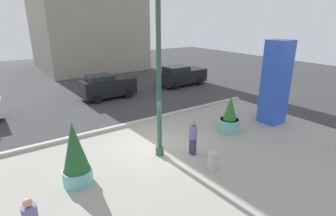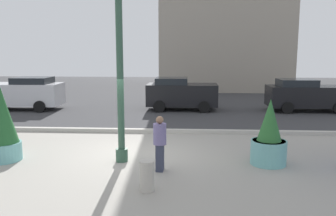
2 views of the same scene
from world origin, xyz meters
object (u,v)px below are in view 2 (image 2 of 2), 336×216
at_px(pedestrian_crossing, 160,141).
at_px(car_passing_lane, 307,95).
at_px(concrete_bollard, 147,176).
at_px(car_curb_west, 23,93).
at_px(lamp_post, 119,35).
at_px(car_curb_east, 181,94).
at_px(potted_plant_by_pillar, 2,124).
at_px(potted_plant_curbside, 269,138).

bearing_deg(pedestrian_crossing, car_passing_lane, 54.97).
distance_m(concrete_bollard, pedestrian_crossing, 1.51).
height_order(car_curb_west, car_passing_lane, car_curb_west).
xyz_separation_m(lamp_post, car_curb_east, (1.56, 9.58, -2.84)).
bearing_deg(car_curb_east, pedestrian_crossing, -91.87).
distance_m(potted_plant_by_pillar, car_curb_west, 10.03).
height_order(potted_plant_by_pillar, car_passing_lane, potted_plant_by_pillar).
bearing_deg(concrete_bollard, pedestrian_crossing, 82.30).
height_order(potted_plant_curbside, pedestrian_crossing, potted_plant_curbside).
bearing_deg(car_curb_west, concrete_bollard, -53.49).
xyz_separation_m(car_passing_lane, pedestrian_crossing, (-7.27, -10.37, -0.04)).
bearing_deg(lamp_post, potted_plant_curbside, -0.02).
bearing_deg(pedestrian_crossing, lamp_post, 146.95).
bearing_deg(car_curb_west, car_passing_lane, 1.43).
height_order(potted_plant_by_pillar, concrete_bollard, potted_plant_by_pillar).
bearing_deg(car_curb_west, potted_plant_by_pillar, -67.79).
height_order(lamp_post, potted_plant_by_pillar, lamp_post).
bearing_deg(lamp_post, car_curb_east, 80.76).
relative_size(car_curb_west, pedestrian_crossing, 2.85).
height_order(lamp_post, pedestrian_crossing, lamp_post).
xyz_separation_m(lamp_post, pedestrian_crossing, (1.22, -0.79, -2.91)).
xyz_separation_m(lamp_post, concrete_bollard, (1.03, -2.21, -3.39)).
relative_size(potted_plant_curbside, car_passing_lane, 0.44).
relative_size(potted_plant_by_pillar, potted_plant_curbside, 1.23).
distance_m(concrete_bollard, car_curb_west, 14.18).
xyz_separation_m(lamp_post, potted_plant_curbside, (4.35, -0.00, -2.98)).
height_order(potted_plant_curbside, concrete_bollard, potted_plant_curbside).
distance_m(car_curb_west, pedestrian_crossing, 13.18).
xyz_separation_m(lamp_post, potted_plant_by_pillar, (-3.61, -0.11, -2.64)).
bearing_deg(pedestrian_crossing, car_curb_west, 130.86).
xyz_separation_m(potted_plant_curbside, car_passing_lane, (4.14, 9.58, 0.11)).
bearing_deg(car_curb_east, potted_plant_by_pillar, -118.11).
bearing_deg(car_passing_lane, potted_plant_by_pillar, -141.34).
bearing_deg(car_curb_east, car_curb_west, -177.46).
distance_m(potted_plant_curbside, car_curb_west, 14.92).
relative_size(potted_plant_curbside, car_curb_east, 0.49).
distance_m(potted_plant_by_pillar, potted_plant_curbside, 7.97).
height_order(lamp_post, concrete_bollard, lamp_post).
xyz_separation_m(potted_plant_curbside, concrete_bollard, (-3.33, -2.21, -0.41)).
xyz_separation_m(concrete_bollard, car_curb_west, (-8.43, 11.39, 0.57)).
distance_m(potted_plant_curbside, car_curb_east, 9.98).
bearing_deg(car_curb_east, potted_plant_curbside, -73.73).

